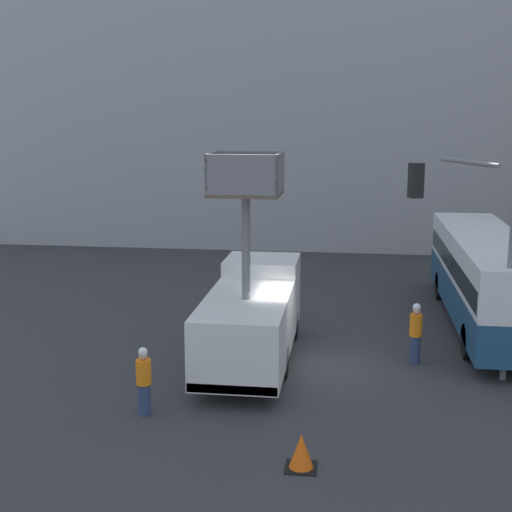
# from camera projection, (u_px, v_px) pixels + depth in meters

# --- Properties ---
(ground_plane) EXTENTS (120.00, 120.00, 0.00)m
(ground_plane) POSITION_uv_depth(u_px,v_px,m) (297.00, 366.00, 21.20)
(ground_plane) COLOR #333335
(building_backdrop_far) EXTENTS (44.00, 10.00, 20.53)m
(building_backdrop_far) POSITION_uv_depth(u_px,v_px,m) (329.00, 62.00, 41.29)
(building_backdrop_far) COLOR #9E9EA3
(building_backdrop_far) RESTS_ON ground_plane
(utility_truck) EXTENTS (2.37, 7.19, 6.35)m
(utility_truck) POSITION_uv_depth(u_px,v_px,m) (252.00, 313.00, 21.29)
(utility_truck) COLOR silver
(utility_truck) RESTS_ON ground_plane
(city_bus) EXTENTS (2.42, 11.65, 3.23)m
(city_bus) POSITION_uv_depth(u_px,v_px,m) (485.00, 273.00, 24.87)
(city_bus) COLOR navy
(city_bus) RESTS_ON ground_plane
(traffic_light_pole) EXTENTS (3.03, 2.78, 6.44)m
(traffic_light_pole) POSITION_uv_depth(u_px,v_px,m) (479.00, 231.00, 19.08)
(traffic_light_pole) COLOR slate
(traffic_light_pole) RESTS_ON ground_plane
(road_worker_near_truck) EXTENTS (0.38, 0.38, 1.75)m
(road_worker_near_truck) POSITION_uv_depth(u_px,v_px,m) (144.00, 381.00, 17.65)
(road_worker_near_truck) COLOR navy
(road_worker_near_truck) RESTS_ON ground_plane
(road_worker_directing) EXTENTS (0.38, 0.38, 1.85)m
(road_worker_directing) POSITION_uv_depth(u_px,v_px,m) (416.00, 333.00, 21.29)
(road_worker_directing) COLOR navy
(road_worker_directing) RESTS_ON ground_plane
(traffic_cone_near_truck) EXTENTS (0.67, 0.67, 0.77)m
(traffic_cone_near_truck) POSITION_uv_depth(u_px,v_px,m) (301.00, 452.00, 15.04)
(traffic_cone_near_truck) COLOR black
(traffic_cone_near_truck) RESTS_ON ground_plane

